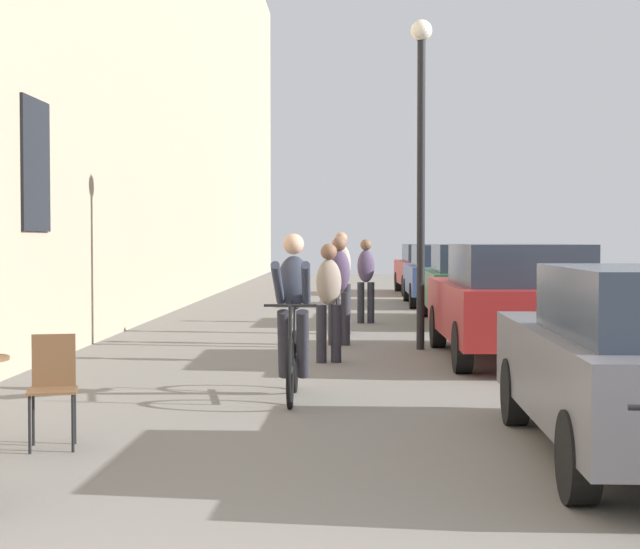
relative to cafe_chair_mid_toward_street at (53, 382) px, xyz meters
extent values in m
cube|color=black|center=(-1.68, 4.95, 2.08)|extent=(0.04, 1.10, 1.70)
cylinder|color=black|center=(0.21, -0.20, -0.29)|extent=(0.02, 0.02, 0.45)
cylinder|color=black|center=(-0.10, -0.27, -0.29)|extent=(0.02, 0.02, 0.45)
cylinder|color=black|center=(0.14, 0.12, -0.29)|extent=(0.02, 0.02, 0.45)
cylinder|color=black|center=(-0.18, 0.05, -0.29)|extent=(0.02, 0.02, 0.45)
cube|color=brown|center=(0.02, -0.07, -0.06)|extent=(0.45, 0.45, 0.02)
cube|color=brown|center=(-0.02, 0.10, 0.16)|extent=(0.34, 0.10, 0.42)
torus|color=black|center=(1.77, 1.93, -0.19)|extent=(0.06, 0.71, 0.71)
torus|color=black|center=(1.76, 2.98, -0.19)|extent=(0.06, 0.71, 0.71)
cylinder|color=black|center=(1.76, 2.89, 0.10)|extent=(0.04, 0.21, 0.58)
cylinder|color=black|center=(1.76, 2.39, 0.43)|extent=(0.05, 0.82, 0.14)
cylinder|color=black|center=(1.77, 1.95, 0.15)|extent=(0.04, 0.09, 0.67)
cylinder|color=black|center=(1.76, 2.48, -0.15)|extent=(0.05, 1.00, 0.12)
cylinder|color=black|center=(1.77, 1.98, 0.48)|extent=(0.52, 0.03, 0.03)
ellipsoid|color=black|center=(1.76, 2.80, 0.41)|extent=(0.12, 0.24, 0.06)
ellipsoid|color=#2D3342|center=(1.76, 2.72, 0.69)|extent=(0.34, 0.35, 0.59)
sphere|color=tan|center=(1.76, 2.68, 1.08)|extent=(0.22, 0.22, 0.22)
cylinder|color=#26262D|center=(1.86, 2.64, 0.03)|extent=(0.13, 0.40, 0.75)
cylinder|color=#26262D|center=(1.66, 2.64, 0.03)|extent=(0.13, 0.40, 0.75)
cylinder|color=#2D3342|center=(1.91, 2.33, 0.68)|extent=(0.11, 0.75, 0.48)
cylinder|color=#2D3342|center=(1.62, 2.33, 0.68)|extent=(0.10, 0.75, 0.48)
cylinder|color=#26262D|center=(1.97, 5.51, -0.13)|extent=(0.14, 0.14, 0.77)
cylinder|color=#26262D|center=(2.17, 5.55, -0.13)|extent=(0.14, 0.14, 0.77)
ellipsoid|color=gray|center=(2.07, 5.53, 0.56)|extent=(0.38, 0.30, 0.61)
sphere|color=brown|center=(2.07, 5.53, 0.97)|extent=(0.22, 0.22, 0.22)
cylinder|color=#26262D|center=(2.08, 7.75, -0.10)|extent=(0.14, 0.14, 0.82)
cylinder|color=#26262D|center=(2.28, 7.75, -0.10)|extent=(0.14, 0.14, 0.82)
ellipsoid|color=#4C3D5B|center=(2.18, 7.75, 0.63)|extent=(0.35, 0.25, 0.65)
sphere|color=brown|center=(2.18, 7.75, 1.06)|extent=(0.22, 0.22, 0.22)
cylinder|color=#26262D|center=(2.09, 9.59, -0.08)|extent=(0.14, 0.14, 0.87)
cylinder|color=#26262D|center=(2.29, 9.61, -0.08)|extent=(0.14, 0.14, 0.87)
ellipsoid|color=#9E9384|center=(2.19, 9.60, 0.70)|extent=(0.36, 0.26, 0.69)
sphere|color=#A57A5B|center=(2.19, 9.60, 1.15)|extent=(0.22, 0.22, 0.22)
cylinder|color=#26262D|center=(2.76, 11.90, -0.12)|extent=(0.14, 0.14, 0.80)
cylinder|color=#26262D|center=(2.56, 11.86, -0.12)|extent=(0.14, 0.14, 0.80)
ellipsoid|color=#4C3D5B|center=(2.66, 11.88, 0.60)|extent=(0.37, 0.29, 0.64)
sphere|color=brown|center=(2.66, 11.88, 1.02)|extent=(0.22, 0.22, 0.22)
cylinder|color=black|center=(3.40, 7.19, 1.78)|extent=(0.12, 0.12, 4.60)
sphere|color=silver|center=(3.40, 7.19, 4.22)|extent=(0.32, 0.32, 0.32)
cylinder|color=black|center=(3.82, 1.08, -0.22)|extent=(0.20, 0.59, 0.59)
cylinder|color=black|center=(3.78, -1.62, -0.22)|extent=(0.20, 0.59, 0.59)
cube|color=maroon|center=(4.55, 6.01, 0.17)|extent=(1.91, 4.48, 0.73)
cube|color=#283342|center=(4.56, 5.48, 0.80)|extent=(1.59, 2.43, 0.54)
cylinder|color=black|center=(3.69, 7.47, -0.20)|extent=(0.22, 0.65, 0.64)
cylinder|color=black|center=(5.37, 7.50, -0.20)|extent=(0.22, 0.65, 0.64)
cylinder|color=black|center=(3.74, 4.53, -0.20)|extent=(0.22, 0.65, 0.64)
cylinder|color=black|center=(5.41, 4.56, -0.20)|extent=(0.22, 0.65, 0.64)
cube|color=#23512D|center=(4.75, 12.08, 0.15)|extent=(1.85, 4.38, 0.71)
cube|color=#283342|center=(4.75, 11.56, 0.77)|extent=(1.54, 2.37, 0.53)
cylinder|color=black|center=(3.95, 13.53, -0.20)|extent=(0.21, 0.63, 0.63)
cylinder|color=black|center=(5.59, 13.51, -0.20)|extent=(0.21, 0.63, 0.63)
cylinder|color=black|center=(3.92, 10.65, -0.20)|extent=(0.21, 0.63, 0.63)
cylinder|color=black|center=(5.56, 10.63, -0.20)|extent=(0.21, 0.63, 0.63)
cube|color=#384C84|center=(4.66, 17.47, 0.13)|extent=(1.76, 4.24, 0.69)
cube|color=#283342|center=(4.66, 16.96, 0.73)|extent=(1.48, 2.29, 0.51)
cylinder|color=black|center=(3.86, 18.87, -0.21)|extent=(0.20, 0.61, 0.61)
cylinder|color=black|center=(5.46, 18.86, -0.21)|extent=(0.20, 0.61, 0.61)
cylinder|color=black|center=(3.86, 16.07, -0.21)|extent=(0.20, 0.61, 0.61)
cylinder|color=black|center=(5.45, 16.07, -0.21)|extent=(0.20, 0.61, 0.61)
cube|color=maroon|center=(4.70, 22.74, 0.13)|extent=(1.87, 4.26, 0.69)
cube|color=#283342|center=(4.71, 22.23, 0.73)|extent=(1.53, 2.32, 0.51)
cylinder|color=black|center=(3.86, 24.10, -0.21)|extent=(0.21, 0.61, 0.61)
cylinder|color=black|center=(5.45, 24.15, -0.21)|extent=(0.21, 0.61, 0.61)
cylinder|color=black|center=(3.95, 21.33, -0.21)|extent=(0.21, 0.61, 0.61)
cylinder|color=black|center=(5.53, 21.37, -0.21)|extent=(0.21, 0.61, 0.61)
camera|label=1|loc=(2.36, -7.90, 1.14)|focal=56.71mm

